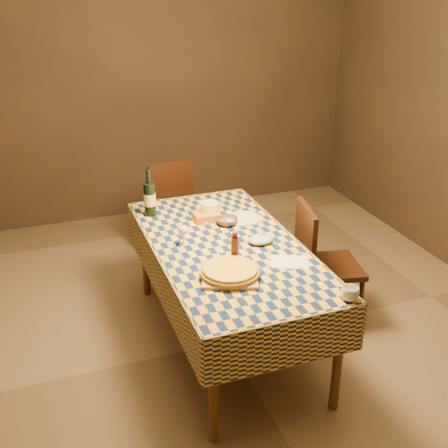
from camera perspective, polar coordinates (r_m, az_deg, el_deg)
The scene contains 16 objects.
room at distance 3.44m, azimuth 0.29°, elevation 6.50°, with size 5.00×5.10×2.70m.
dining_table at distance 3.70m, azimuth 0.27°, elevation -3.21°, with size 0.94×1.84×0.77m.
cutting_board at distance 3.30m, azimuth 0.60°, elevation -5.15°, with size 0.32×0.32×0.02m, color #A9854F.
pizza at distance 3.29m, azimuth 0.60°, elevation -4.75°, with size 0.36×0.36×0.04m.
pepper_mill at distance 3.43m, azimuth 1.10°, elevation -2.39°, with size 0.05×0.05×0.20m.
bowl at distance 3.94m, azimuth 0.28°, elevation 0.29°, with size 0.16×0.16×0.05m, color #5E454F.
wine_glass at distance 3.64m, azimuth -4.16°, elevation -0.71°, with size 0.07×0.07×0.14m.
wine_bottle at distance 4.09m, azimuth -7.55°, elevation 2.60°, with size 0.10×0.10×0.34m.
deli_tub at distance 4.05m, azimuth -1.45°, elevation 1.46°, with size 0.13×0.13×0.11m, color silver.
takeout_container at distance 4.02m, azimuth -1.75°, elevation 0.78°, with size 0.19×0.13×0.05m, color orange.
white_plate at distance 4.03m, azimuth 1.96°, elevation 0.56°, with size 0.25×0.25×0.01m, color silver.
tumbler at distance 3.14m, azimuth 12.68°, elevation -6.92°, with size 0.10×0.10×0.08m, color silver.
flour_patch at distance 3.48m, azimuth 6.63°, elevation -3.83°, with size 0.22×0.17×0.00m, color white.
flour_bag at distance 3.68m, azimuth 3.75°, elevation -1.59°, with size 0.17×0.13×0.05m, color #A9BBD9.
chair_far at distance 4.99m, azimuth -5.95°, elevation 2.15°, with size 0.52×0.52×0.93m.
chair_right at distance 4.07m, azimuth 9.68°, elevation -3.51°, with size 0.50×0.50×0.93m.
Camera 1 is at (-1.13, -3.06, 2.42)m, focal length 45.00 mm.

